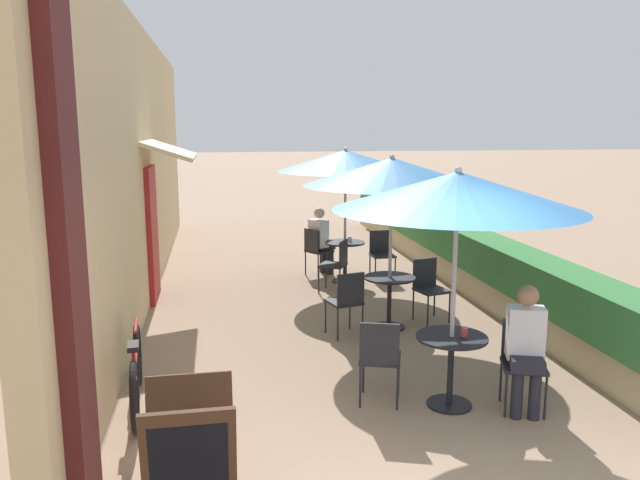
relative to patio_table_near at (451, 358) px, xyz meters
The scene contains 21 objects.
cafe_facade_wall 6.20m from the patio_table_near, 124.26° to the left, with size 0.98×13.60×4.20m.
planter_hedge 5.34m from the patio_table_near, 68.98° to the left, with size 0.60×12.60×1.01m.
patio_table_near is the anchor object (origin of this frame).
patio_umbrella_near 1.63m from the patio_table_near, 135.00° to the right, with size 2.34×2.34×2.35m.
cafe_chair_near_left 0.69m from the patio_table_near, 168.45° to the left, with size 0.50×0.50×0.87m.
cafe_chair_near_right 0.69m from the patio_table_near, 11.55° to the right, with size 0.50×0.50×0.87m.
seated_patron_near_right 0.72m from the patio_table_near, 20.85° to the right, with size 0.43×0.48×1.25m.
coffee_cup_near 0.29m from the patio_table_near, 12.06° to the right, with size 0.07×0.07×0.09m.
patio_table_mid 2.41m from the patio_table_near, 88.75° to the left, with size 0.69×0.69×0.72m.
patio_umbrella_mid 2.91m from the patio_table_near, 88.75° to the left, with size 2.34×2.34×2.35m.
cafe_chair_mid_left 2.23m from the patio_table_near, 105.29° to the left, with size 0.49×0.49×0.87m.
cafe_chair_mid_right 2.76m from the patio_table_near, 75.40° to the left, with size 0.49×0.49×0.87m.
patio_table_far 4.99m from the patio_table_near, 90.41° to the left, with size 0.69×0.69×0.72m.
patio_umbrella_far 5.25m from the patio_table_near, 90.41° to the left, with size 2.34×2.34×2.35m.
cafe_chair_far_left 5.12m from the patio_table_near, 82.71° to the left, with size 0.41×0.41×0.87m.
cafe_chair_far_right 5.55m from the patio_table_near, 94.75° to the left, with size 0.55×0.55×0.87m.
seated_patron_far_right 5.61m from the patio_table_near, 93.72° to the left, with size 0.51×0.48×1.25m.
cafe_chair_far_back 4.36m from the patio_table_near, 93.90° to the left, with size 0.54×0.54×0.87m.
coffee_cup_far 5.04m from the patio_table_near, 89.32° to the left, with size 0.07×0.07×0.09m.
bicycle_leaning 3.07m from the patio_table_near, behind, with size 0.22×1.73×0.75m.
menu_board 2.86m from the patio_table_near, 147.95° to the right, with size 0.63×0.64×1.00m.
Camera 1 is at (-1.36, -3.76, 2.73)m, focal length 35.00 mm.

